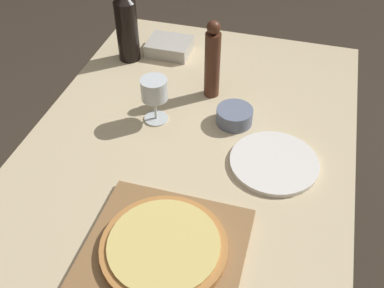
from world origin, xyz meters
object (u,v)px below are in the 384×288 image
at_px(wine_bottle, 127,25).
at_px(pepper_mill, 212,61).
at_px(small_bowl, 234,116).
at_px(pizza, 164,247).
at_px(wine_glass, 154,91).

height_order(wine_bottle, pepper_mill, wine_bottle).
bearing_deg(small_bowl, pepper_mill, 130.19).
height_order(pizza, pepper_mill, pepper_mill).
bearing_deg(pizza, small_bowl, 83.60).
relative_size(wine_bottle, small_bowl, 2.99).
bearing_deg(wine_glass, small_bowl, 12.48).
distance_m(pepper_mill, wine_glass, 0.22).
distance_m(wine_bottle, small_bowl, 0.53).
relative_size(pizza, wine_glass, 1.99).
distance_m(wine_bottle, wine_glass, 0.37).
distance_m(pizza, pepper_mill, 0.64).
bearing_deg(small_bowl, wine_bottle, 150.14).
distance_m(wine_glass, small_bowl, 0.26).
relative_size(pizza, wine_bottle, 0.88).
distance_m(wine_bottle, pepper_mill, 0.37).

